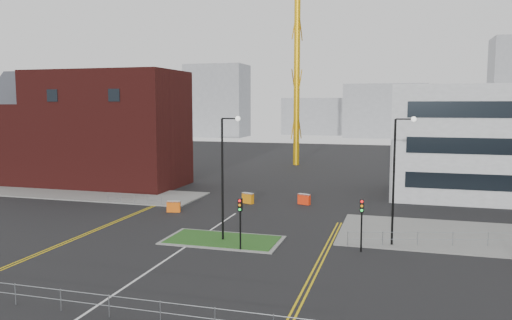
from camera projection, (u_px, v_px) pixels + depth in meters
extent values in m
plane|color=black|center=(146.00, 273.00, 29.67)|extent=(200.00, 200.00, 0.00)
cube|color=slate|center=(81.00, 193.00, 56.16)|extent=(28.00, 8.00, 0.12)
cube|color=slate|center=(504.00, 239.00, 37.02)|extent=(24.00, 10.00, 0.12)
cube|color=slate|center=(223.00, 240.00, 36.76)|extent=(8.60, 4.60, 0.08)
cube|color=#20511B|center=(223.00, 240.00, 36.76)|extent=(8.00, 4.00, 0.12)
cube|color=#4C1513|center=(109.00, 129.00, 61.11)|extent=(18.00, 10.00, 14.00)
cube|color=black|center=(52.00, 95.00, 56.97)|extent=(1.40, 0.10, 1.40)
cube|color=black|center=(114.00, 95.00, 54.78)|extent=(1.40, 0.10, 1.40)
cube|color=#4C1513|center=(28.00, 143.00, 64.62)|extent=(6.00, 10.00, 10.00)
cube|color=#2D3038|center=(26.00, 104.00, 64.06)|extent=(6.40, 8.49, 8.49)
cylinder|color=#E8A80D|center=(297.00, 51.00, 80.68)|extent=(1.00, 1.00, 37.31)
cylinder|color=black|center=(222.00, 180.00, 36.27)|extent=(0.16, 0.16, 9.00)
cylinder|color=black|center=(230.00, 119.00, 35.60)|extent=(1.20, 0.10, 0.10)
sphere|color=silver|center=(238.00, 119.00, 35.43)|extent=(0.36, 0.36, 0.36)
cylinder|color=black|center=(394.00, 183.00, 34.89)|extent=(0.16, 0.16, 9.00)
cylinder|color=black|center=(405.00, 119.00, 34.22)|extent=(1.20, 0.10, 0.10)
sphere|color=silver|center=(414.00, 119.00, 34.06)|extent=(0.36, 0.36, 0.36)
cylinder|color=black|center=(240.00, 229.00, 34.14)|extent=(0.12, 0.12, 3.00)
cube|color=black|center=(240.00, 205.00, 33.95)|extent=(0.28, 0.22, 0.90)
sphere|color=red|center=(240.00, 201.00, 33.79)|extent=(0.18, 0.18, 0.18)
sphere|color=orange|center=(240.00, 205.00, 33.83)|extent=(0.18, 0.18, 0.18)
sphere|color=#0CCC33|center=(240.00, 209.00, 33.86)|extent=(0.18, 0.18, 0.18)
cylinder|color=black|center=(361.00, 230.00, 33.86)|extent=(0.12, 0.12, 3.00)
cube|color=black|center=(362.00, 206.00, 33.67)|extent=(0.28, 0.22, 0.90)
sphere|color=red|center=(362.00, 202.00, 33.52)|extent=(0.18, 0.18, 0.18)
sphere|color=orange|center=(362.00, 206.00, 33.55)|extent=(0.18, 0.18, 0.18)
sphere|color=#0CCC33|center=(362.00, 210.00, 33.58)|extent=(0.18, 0.18, 0.18)
cylinder|color=gray|center=(84.00, 293.00, 23.82)|extent=(24.00, 0.04, 0.04)
cylinder|color=gray|center=(85.00, 303.00, 23.88)|extent=(24.00, 0.04, 0.04)
cylinder|color=gray|center=(134.00, 194.00, 49.76)|extent=(6.00, 0.04, 0.04)
cylinder|color=gray|center=(134.00, 199.00, 49.82)|extent=(6.00, 0.04, 0.04)
cylinder|color=gray|center=(108.00, 198.00, 50.64)|extent=(0.05, 0.05, 1.10)
cylinder|color=gray|center=(161.00, 201.00, 49.00)|extent=(0.05, 0.05, 1.10)
cylinder|color=gray|center=(488.00, 233.00, 34.93)|extent=(19.01, 5.04, 0.04)
cylinder|color=gray|center=(488.00, 240.00, 34.99)|extent=(19.01, 5.04, 0.04)
cylinder|color=gray|center=(348.00, 239.00, 35.20)|extent=(0.05, 0.05, 1.10)
cube|color=silver|center=(161.00, 263.00, 31.58)|extent=(0.15, 30.00, 0.01)
cube|color=gold|center=(107.00, 224.00, 41.69)|extent=(0.12, 24.00, 0.01)
cube|color=gold|center=(110.00, 225.00, 41.61)|extent=(0.12, 24.00, 0.01)
cube|color=gold|center=(320.00, 257.00, 32.80)|extent=(0.12, 20.00, 0.01)
cube|color=gold|center=(324.00, 257.00, 32.72)|extent=(0.12, 20.00, 0.01)
cube|color=gray|center=(217.00, 101.00, 154.03)|extent=(18.00, 12.00, 22.00)
cube|color=gray|center=(385.00, 111.00, 150.23)|extent=(24.00, 12.00, 16.00)
cube|color=gray|center=(329.00, 116.00, 164.94)|extent=(30.00, 12.00, 12.00)
cube|color=#FF640E|center=(174.00, 207.00, 46.47)|extent=(1.30, 0.69, 1.03)
cube|color=silver|center=(174.00, 202.00, 46.42)|extent=(1.30, 0.69, 0.12)
cube|color=orange|center=(248.00, 198.00, 50.55)|extent=(1.34, 0.92, 1.06)
cube|color=silver|center=(248.00, 193.00, 50.50)|extent=(1.34, 0.92, 0.13)
cube|color=#FC310E|center=(304.00, 199.00, 50.01)|extent=(1.33, 0.80, 1.06)
cube|color=silver|center=(304.00, 195.00, 49.96)|extent=(1.33, 0.80, 0.13)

